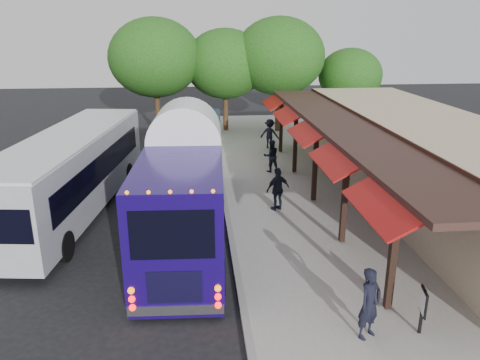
# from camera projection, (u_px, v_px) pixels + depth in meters

# --- Properties ---
(ground) EXTENTS (90.00, 90.00, 0.00)m
(ground) POSITION_uv_depth(u_px,v_px,m) (232.00, 251.00, 15.75)
(ground) COLOR black
(ground) RESTS_ON ground
(sidewalk) EXTENTS (10.00, 40.00, 0.15)m
(sidewalk) POSITION_uv_depth(u_px,v_px,m) (341.00, 202.00, 19.95)
(sidewalk) COLOR #9E9B93
(sidewalk) RESTS_ON ground
(curb) EXTENTS (0.20, 40.00, 0.16)m
(curb) POSITION_uv_depth(u_px,v_px,m) (226.00, 206.00, 19.51)
(curb) COLOR gray
(curb) RESTS_ON ground
(station_shelter) EXTENTS (8.15, 20.00, 3.60)m
(station_shelter) POSITION_uv_depth(u_px,v_px,m) (422.00, 160.00, 19.69)
(station_shelter) COLOR tan
(station_shelter) RESTS_ON ground
(coach_bus) EXTENTS (3.01, 11.90, 3.77)m
(coach_bus) POSITION_uv_depth(u_px,v_px,m) (187.00, 178.00, 16.84)
(coach_bus) COLOR #180759
(coach_bus) RESTS_ON ground
(city_bus) EXTENTS (4.04, 12.17, 3.21)m
(city_bus) POSITION_uv_depth(u_px,v_px,m) (72.00, 170.00, 18.60)
(city_bus) COLOR #989BA1
(city_bus) RESTS_ON ground
(ped_a) EXTENTS (0.78, 0.71, 1.79)m
(ped_a) POSITION_uv_depth(u_px,v_px,m) (370.00, 304.00, 10.95)
(ped_a) COLOR black
(ped_a) RESTS_ON sidewalk
(ped_b) EXTENTS (0.88, 0.74, 1.64)m
(ped_b) POSITION_uv_depth(u_px,v_px,m) (271.00, 156.00, 23.62)
(ped_b) COLOR black
(ped_b) RESTS_ON sidewalk
(ped_c) EXTENTS (1.12, 0.81, 1.77)m
(ped_c) POSITION_uv_depth(u_px,v_px,m) (278.00, 189.00, 18.65)
(ped_c) COLOR black
(ped_c) RESTS_ON sidewalk
(ped_d) EXTENTS (1.31, 1.04, 1.77)m
(ped_d) POSITION_uv_depth(u_px,v_px,m) (270.00, 134.00, 28.14)
(ped_d) COLOR black
(ped_d) RESTS_ON sidewalk
(sign_board) EXTENTS (0.16, 0.54, 1.19)m
(sign_board) POSITION_uv_depth(u_px,v_px,m) (423.00, 304.00, 11.10)
(sign_board) COLOR black
(sign_board) RESTS_ON sidewalk
(tree_left) EXTENTS (5.56, 5.56, 7.11)m
(tree_left) POSITION_uv_depth(u_px,v_px,m) (225.00, 64.00, 31.93)
(tree_left) COLOR #382314
(tree_left) RESTS_ON ground
(tree_mid) EXTENTS (6.15, 6.15, 7.87)m
(tree_mid) POSITION_uv_depth(u_px,v_px,m) (279.00, 56.00, 31.57)
(tree_mid) COLOR #382314
(tree_mid) RESTS_ON ground
(tree_right) EXTENTS (4.51, 4.51, 5.77)m
(tree_right) POSITION_uv_depth(u_px,v_px,m) (350.00, 76.00, 33.29)
(tree_right) COLOR #382314
(tree_right) RESTS_ON ground
(tree_far) EXTENTS (6.10, 6.10, 7.81)m
(tree_far) POSITION_uv_depth(u_px,v_px,m) (155.00, 58.00, 30.84)
(tree_far) COLOR #382314
(tree_far) RESTS_ON ground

